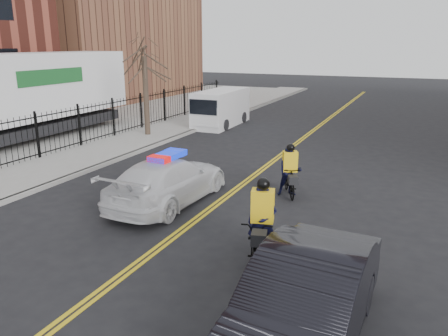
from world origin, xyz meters
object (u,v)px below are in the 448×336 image
police_cruiser (169,180)px  cargo_van (220,109)px  semi_trailer (15,93)px  cyclist_near (262,231)px  dark_sedan (304,305)px  cyclist_far (289,175)px

police_cruiser → cargo_van: size_ratio=0.98×
semi_trailer → cyclist_near: size_ratio=6.70×
police_cruiser → cyclist_near: bearing=150.6°
dark_sedan → cyclist_near: bearing=123.8°
dark_sedan → cyclist_far: cyclist_far is taller
cargo_van → cyclist_far: 12.79m
semi_trailer → cyclist_far: bearing=-9.2°
dark_sedan → cyclist_far: size_ratio=2.78×
semi_trailer → cyclist_far: (14.44, -2.15, -1.77)m
dark_sedan → cargo_van: (-9.56, 17.62, 0.23)m
cargo_van → cyclist_near: (7.93, -14.95, -0.35)m
police_cruiser → cargo_van: 13.32m
dark_sedan → semi_trailer: semi_trailer is taller
cyclist_near → cyclist_far: cyclist_near is taller
cargo_van → cyclist_far: size_ratio=2.90×
dark_sedan → cyclist_near: size_ratio=2.33×
dark_sedan → cargo_van: bearing=120.8°
police_cruiser → cargo_van: (-4.08, 12.68, 0.31)m
cyclist_far → dark_sedan: bearing=-98.7°
semi_trailer → cyclist_near: semi_trailer is taller
police_cruiser → dark_sedan: size_ratio=1.02×
police_cruiser → semi_trailer: semi_trailer is taller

